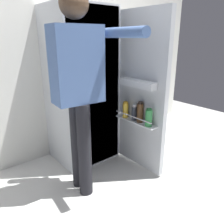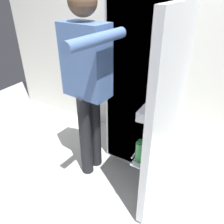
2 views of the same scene
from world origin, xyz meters
TOP-DOWN VIEW (x-y plane):
  - ground_plane at (0.00, 0.00)m, footprint 5.94×5.94m
  - kitchen_wall at (0.00, 0.87)m, footprint 4.40×0.10m
  - refrigerator at (0.03, 0.48)m, footprint 0.71×1.19m
  - person at (-0.35, 0.00)m, footprint 0.55×0.76m

SIDE VIEW (x-z plane):
  - ground_plane at x=0.00m, z-range 0.00..0.00m
  - refrigerator at x=0.03m, z-range 0.00..1.70m
  - person at x=-0.35m, z-range 0.18..1.91m
  - kitchen_wall at x=0.00m, z-range 0.00..2.53m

